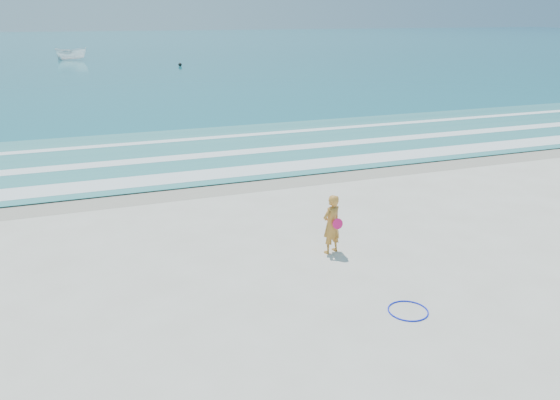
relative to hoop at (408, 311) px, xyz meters
name	(u,v)px	position (x,y,z in m)	size (l,w,h in m)	color
ground	(325,308)	(-1.52, 0.72, -0.01)	(400.00, 400.00, 0.00)	silver
wet_sand	(217,185)	(-1.52, 9.72, -0.01)	(400.00, 2.40, 0.00)	#B2A893
ocean	(93,45)	(-1.52, 105.72, 0.01)	(400.00, 190.00, 0.04)	#19727F
shallow	(188,152)	(-1.52, 14.72, 0.03)	(400.00, 10.00, 0.01)	#59B7AD
foam_near	(208,174)	(-1.52, 11.02, 0.04)	(400.00, 1.40, 0.01)	white
foam_mid	(192,156)	(-1.52, 13.92, 0.04)	(400.00, 0.90, 0.01)	white
foam_far	(178,140)	(-1.52, 17.22, 0.04)	(400.00, 0.60, 0.01)	white
hoop	(408,311)	(0.00, 0.00, 0.00)	(0.82, 0.82, 0.03)	#0C1EDA
boat	(71,54)	(-5.72, 69.66, 0.83)	(1.56, 4.16, 1.61)	white
buoy	(180,65)	(5.78, 55.67, 0.23)	(0.41, 0.41, 0.41)	black
woman	(332,224)	(-0.22, 3.18, 0.75)	(0.65, 0.53, 1.52)	#C47D2E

